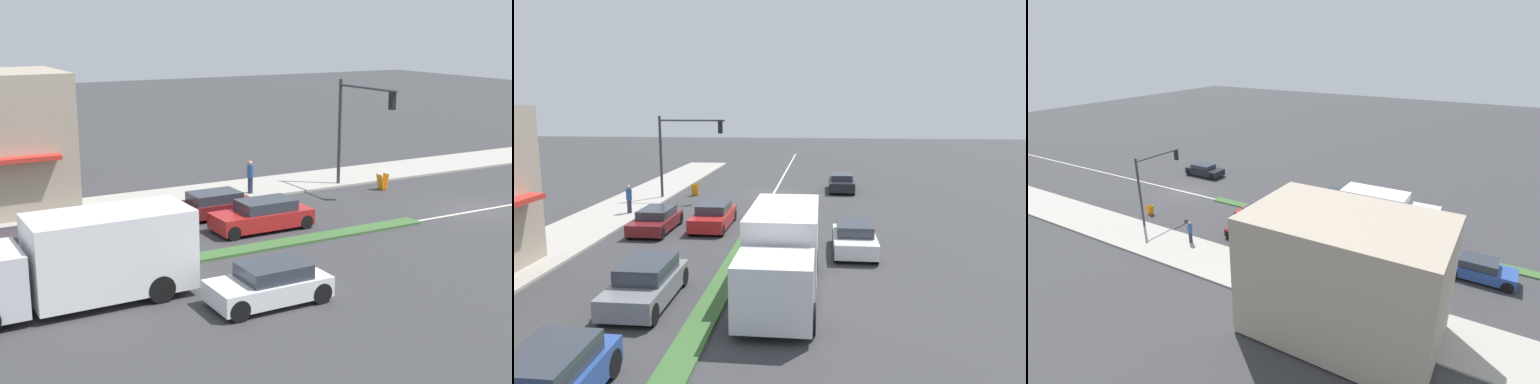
{
  "view_description": "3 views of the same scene",
  "coord_description": "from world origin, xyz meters",
  "views": [
    {
      "loc": [
        -23.2,
        24.92,
        8.66
      ],
      "look_at": [
        -0.74,
        12.45,
        2.49
      ],
      "focal_mm": 50.0,
      "sensor_mm": 36.0,
      "label": 1
    },
    {
      "loc": [
        -3.51,
        36.02,
        6.48
      ],
      "look_at": [
        -0.86,
        10.74,
        2.01
      ],
      "focal_mm": 35.0,
      "sensor_mm": 36.0,
      "label": 2
    },
    {
      "loc": [
        27.04,
        27.18,
        14.05
      ],
      "look_at": [
        0.04,
        11.43,
        2.18
      ],
      "focal_mm": 28.0,
      "sensor_mm": 36.0,
      "label": 3
    }
  ],
  "objects": [
    {
      "name": "pedestrian",
      "position": [
        7.84,
        8.02,
        1.0
      ],
      "size": [
        0.34,
        0.34,
        1.68
      ],
      "color": "#282D42",
      "rests_on": "sidewalk_right"
    },
    {
      "name": "sidewalk_right",
      "position": [
        9.0,
        18.5,
        0.06
      ],
      "size": [
        4.0,
        73.0,
        0.12
      ],
      "primitive_type": "cube",
      "color": "#A8A399",
      "rests_on": "ground"
    },
    {
      "name": "traffic_signal_main",
      "position": [
        6.12,
        2.74,
        3.9
      ],
      "size": [
        4.59,
        0.34,
        5.6
      ],
      "color": "#333338",
      "rests_on": "sidewalk_right"
    },
    {
      "name": "warning_aframe_sign",
      "position": [
        5.58,
        1.31,
        0.43
      ],
      "size": [
        0.45,
        0.53,
        0.84
      ],
      "color": "orange",
      "rests_on": "ground"
    },
    {
      "name": "delivery_truck",
      "position": [
        -2.2,
        19.44,
        1.47
      ],
      "size": [
        2.44,
        7.5,
        2.87
      ],
      "color": "silver",
      "rests_on": "ground"
    },
    {
      "name": "van_white",
      "position": [
        -5.0,
        14.34,
        0.63
      ],
      "size": [
        1.85,
        3.81,
        1.29
      ],
      "color": "silver",
      "rests_on": "ground"
    },
    {
      "name": "hatchback_red",
      "position": [
        2.2,
        10.51,
        0.62
      ],
      "size": [
        1.81,
        4.28,
        1.3
      ],
      "color": "#AD1E1E",
      "rests_on": "ground"
    },
    {
      "name": "suv_grey",
      "position": [
        2.2,
        20.83,
        0.66
      ],
      "size": [
        1.79,
        4.23,
        1.38
      ],
      "color": "slate",
      "rests_on": "ground"
    },
    {
      "name": "sedan_maroon",
      "position": [
        5.0,
        11.57,
        0.57
      ],
      "size": [
        1.81,
        4.04,
        1.17
      ],
      "color": "maroon",
      "rests_on": "ground"
    },
    {
      "name": "lane_marking_center",
      "position": [
        0.0,
        0.0,
        0.0
      ],
      "size": [
        0.16,
        60.0,
        0.01
      ],
      "primitive_type": "cube",
      "color": "beige",
      "rests_on": "ground"
    },
    {
      "name": "ground_plane",
      "position": [
        0.0,
        18.0,
        0.0
      ],
      "size": [
        160.0,
        160.0,
        0.0
      ],
      "primitive_type": "plane",
      "color": "#38383A"
    }
  ]
}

